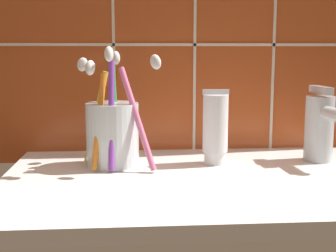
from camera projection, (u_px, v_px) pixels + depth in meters
sink_counter at (200, 183)px, 68.04cm from camera, size 57.47×38.10×2.00cm
tile_wall_backsplash at (186, 7)px, 82.73cm from camera, size 67.47×1.72×55.35cm
toothbrush_cup at (112, 131)px, 73.04cm from camera, size 13.64×11.73×18.80cm
toothpaste_tube at (215, 128)px, 74.33cm from camera, size 4.20×4.00×12.00cm
sink_faucet at (321, 126)px, 75.78cm from camera, size 4.66×11.31×12.32cm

